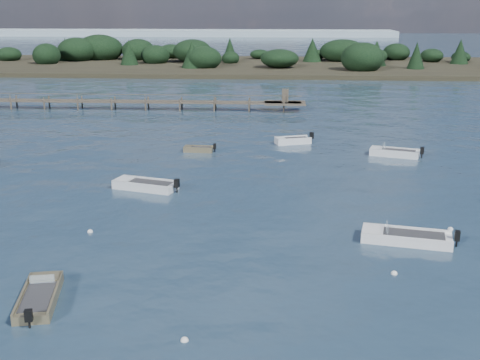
# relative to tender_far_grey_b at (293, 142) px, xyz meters

# --- Properties ---
(ground) EXTENTS (400.00, 400.00, 0.00)m
(ground) POSITION_rel_tender_far_grey_b_xyz_m (-4.63, 30.00, -0.18)
(ground) COLOR #182939
(ground) RESTS_ON ground
(tender_far_grey_b) EXTENTS (3.75, 2.26, 1.26)m
(tender_far_grey_b) POSITION_rel_tender_far_grey_b_xyz_m (0.00, 0.00, 0.00)
(tender_far_grey_b) COLOR silver
(tender_far_grey_b) RESTS_ON ground
(dinghy_mid_grey) EXTENTS (4.97, 2.92, 1.24)m
(dinghy_mid_grey) POSITION_rel_tender_far_grey_b_xyz_m (-10.80, -15.26, -0.01)
(dinghy_mid_grey) COLOR silver
(dinghy_mid_grey) RESTS_ON ground
(tender_far_white) EXTENTS (2.91, 1.17, 0.99)m
(tender_far_white) POSITION_rel_tender_far_grey_b_xyz_m (-8.48, -3.81, -0.04)
(tender_far_white) COLOR brown
(tender_far_white) RESTS_ON ground
(dinghy_extra_a) EXTENTS (4.57, 2.67, 1.31)m
(dinghy_extra_a) POSITION_rel_tender_far_grey_b_xyz_m (8.69, -4.28, -0.00)
(dinghy_extra_a) COLOR silver
(dinghy_extra_a) RESTS_ON ground
(dinghy_near_olive) EXTENTS (2.32, 4.54, 1.08)m
(dinghy_near_olive) POSITION_rel_tender_far_grey_b_xyz_m (-11.82, -32.31, -0.04)
(dinghy_near_olive) COLOR brown
(dinghy_near_olive) RESTS_ON ground
(dinghy_mid_white_a) EXTENTS (5.31, 2.75, 1.22)m
(dinghy_mid_white_a) POSITION_rel_tender_far_grey_b_xyz_m (5.76, -24.15, -0.02)
(dinghy_mid_white_a) COLOR silver
(dinghy_mid_white_a) RESTS_ON ground
(buoy_a) EXTENTS (0.32, 0.32, 0.32)m
(buoy_a) POSITION_rel_tender_far_grey_b_xyz_m (-4.93, -35.09, -0.18)
(buoy_a) COLOR silver
(buoy_a) RESTS_ON ground
(buoy_b) EXTENTS (0.32, 0.32, 0.32)m
(buoy_b) POSITION_rel_tender_far_grey_b_xyz_m (4.36, -28.41, -0.18)
(buoy_b) COLOR silver
(buoy_b) RESTS_ON ground
(buoy_c) EXTENTS (0.32, 0.32, 0.32)m
(buoy_c) POSITION_rel_tender_far_grey_b_xyz_m (-12.17, -23.85, -0.18)
(buoy_c) COLOR silver
(buoy_c) RESTS_ON ground
(buoy_d) EXTENTS (0.32, 0.32, 0.32)m
(buoy_d) POSITION_rel_tender_far_grey_b_xyz_m (8.74, -22.10, -0.18)
(buoy_d) COLOR silver
(buoy_d) RESTS_ON ground
(jetty) EXTENTS (64.50, 3.20, 3.40)m
(jetty) POSITION_rel_tender_far_grey_b_xyz_m (-26.37, 18.00, 0.81)
(jetty) COLOR #4A4236
(jetty) RESTS_ON ground
(far_headland) EXTENTS (190.00, 40.00, 5.80)m
(far_headland) POSITION_rel_tender_far_grey_b_xyz_m (20.37, 70.00, 1.79)
(far_headland) COLOR black
(far_headland) RESTS_ON ground
(distant_haze) EXTENTS (280.00, 20.00, 2.40)m
(distant_haze) POSITION_rel_tender_far_grey_b_xyz_m (-94.63, 200.00, -0.18)
(distant_haze) COLOR #869BA6
(distant_haze) RESTS_ON ground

